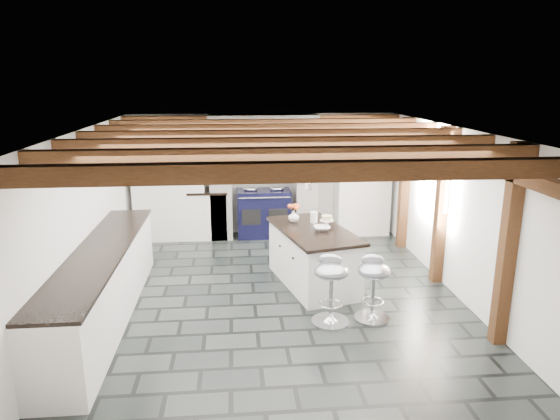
{
  "coord_description": "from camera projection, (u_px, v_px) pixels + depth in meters",
  "views": [
    {
      "loc": [
        -0.54,
        -6.52,
        2.93
      ],
      "look_at": [
        0.1,
        0.4,
        1.1
      ],
      "focal_mm": 32.0,
      "sensor_mm": 36.0,
      "label": 1
    }
  ],
  "objects": [
    {
      "name": "ground",
      "position": [
        276.0,
        292.0,
        7.07
      ],
      "size": [
        6.0,
        6.0,
        0.0
      ],
      "primitive_type": "plane",
      "color": "black",
      "rests_on": "ground"
    },
    {
      "name": "room_shell",
      "position": [
        231.0,
        197.0,
        8.11
      ],
      "size": [
        6.0,
        6.03,
        6.0
      ],
      "color": "white",
      "rests_on": "ground"
    },
    {
      "name": "range_cooker",
      "position": [
        264.0,
        212.0,
        9.53
      ],
      "size": [
        1.0,
        0.63,
        0.99
      ],
      "color": "black",
      "rests_on": "ground"
    },
    {
      "name": "kitchen_island",
      "position": [
        313.0,
        256.0,
        7.26
      ],
      "size": [
        1.27,
        1.86,
        1.12
      ],
      "rotation": [
        0.0,
        0.0,
        0.24
      ],
      "color": "white",
      "rests_on": "ground"
    },
    {
      "name": "bar_stool_near",
      "position": [
        374.0,
        281.0,
        6.16
      ],
      "size": [
        0.51,
        0.51,
        0.83
      ],
      "rotation": [
        0.0,
        0.0,
        -0.31
      ],
      "color": "silver",
      "rests_on": "ground"
    },
    {
      "name": "bar_stool_far",
      "position": [
        331.0,
        282.0,
        6.06
      ],
      "size": [
        0.55,
        0.55,
        0.87
      ],
      "rotation": [
        0.0,
        0.0,
        -0.36
      ],
      "color": "silver",
      "rests_on": "ground"
    }
  ]
}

